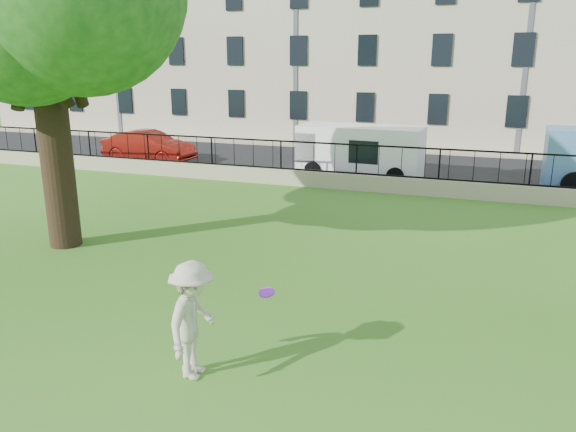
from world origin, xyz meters
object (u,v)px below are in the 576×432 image
at_px(white_van, 360,152).
at_px(red_sedan, 149,147).
at_px(frisbee, 267,292).
at_px(man, 193,320).

bearing_deg(white_van, red_sedan, -177.44).
height_order(frisbee, white_van, white_van).
distance_m(red_sedan, white_van, 10.27).
distance_m(man, red_sedan, 19.51).
height_order(man, white_van, white_van).
xyz_separation_m(man, white_van, (-0.90, 15.87, 0.12)).
xyz_separation_m(man, frisbee, (0.79, 1.07, 0.13)).
distance_m(man, white_van, 15.89).
bearing_deg(red_sedan, man, -141.78).
xyz_separation_m(man, red_sedan, (-11.16, 16.00, -0.20)).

